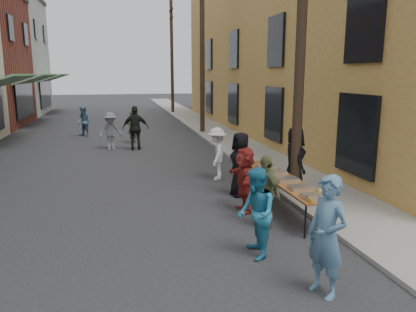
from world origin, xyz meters
name	(u,v)px	position (x,y,z in m)	size (l,w,h in m)	color
ground	(140,260)	(0.00, 0.00, 0.00)	(120.00, 120.00, 0.00)	#28282B
sidewalk	(215,132)	(5.00, 15.00, 0.05)	(2.20, 60.00, 0.10)	gray
building_ochre	(329,40)	(11.10, 14.00, 5.00)	(10.00, 28.00, 10.00)	#B47A40
utility_pole_near	(302,21)	(4.30, 3.00, 4.50)	(0.26, 0.26, 9.00)	#2D2116
utility_pole_mid	(202,49)	(4.30, 15.00, 4.50)	(0.26, 0.26, 9.00)	#2D2116
utility_pole_far	(172,58)	(4.30, 27.00, 4.50)	(0.26, 0.26, 9.00)	#2D2116
serving_table	(282,179)	(3.57, 2.13, 0.71)	(0.70, 4.00, 0.75)	brown
catering_tray_sausage	(315,196)	(3.57, 0.48, 0.79)	(0.50, 0.33, 0.08)	maroon
catering_tray_foil_b	(300,187)	(3.57, 1.13, 0.79)	(0.50, 0.33, 0.08)	#B2B2B7
catering_tray_buns	(287,179)	(3.57, 1.83, 0.79)	(0.50, 0.33, 0.08)	tan
catering_tray_foil_d	(276,172)	(3.57, 2.53, 0.79)	(0.50, 0.33, 0.08)	#B2B2B7
catering_tray_buns_end	(266,166)	(3.57, 3.23, 0.79)	(0.50, 0.33, 0.08)	tan
condiment_jar_a	(311,201)	(3.35, 0.18, 0.79)	(0.07, 0.07, 0.08)	#A57F26
condiment_jar_b	(309,200)	(3.35, 0.28, 0.79)	(0.07, 0.07, 0.08)	#A57F26
condiment_jar_c	(307,198)	(3.35, 0.38, 0.79)	(0.07, 0.07, 0.08)	#A57F26
cup_stack	(330,198)	(3.77, 0.23, 0.81)	(0.08, 0.08, 0.12)	tan
guest_front_a	(240,164)	(2.87, 3.33, 0.86)	(0.84, 0.55, 1.72)	black
guest_front_b	(327,236)	(2.62, -1.73, 0.91)	(0.67, 0.44, 1.83)	teal
guest_front_c	(256,213)	(2.04, -0.30, 0.82)	(0.79, 0.62, 1.63)	teal
guest_front_d	(217,154)	(2.67, 5.12, 0.81)	(1.05, 0.60, 1.62)	white
guest_front_e	(265,192)	(2.72, 1.03, 0.78)	(0.91, 0.38, 1.56)	#626A3D
guest_queue_back	(245,180)	(2.59, 2.07, 0.78)	(1.45, 0.46, 1.56)	maroon
server	(295,159)	(4.35, 3.17, 0.97)	(0.85, 0.55, 1.74)	black
passerby_left	(111,131)	(-0.58, 11.06, 0.80)	(1.03, 0.59, 1.60)	slate
passerby_mid	(136,128)	(0.48, 10.69, 0.94)	(1.11, 0.46, 1.89)	black
passerby_right	(132,126)	(0.39, 12.56, 0.79)	(0.57, 0.38, 1.57)	#5C663B
passerby_far	(84,122)	(-1.97, 15.16, 0.78)	(0.76, 0.59, 1.56)	#476C8A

